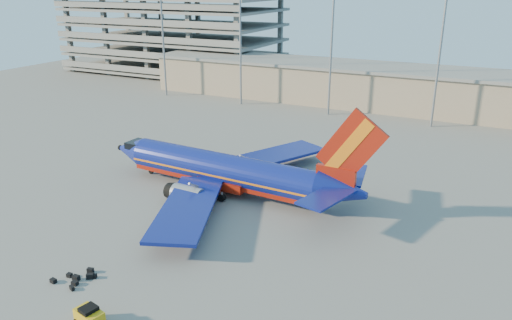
{
  "coord_description": "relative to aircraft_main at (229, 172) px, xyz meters",
  "views": [
    {
      "loc": [
        25.83,
        -48.3,
        25.56
      ],
      "look_at": [
        -0.88,
        5.11,
        4.0
      ],
      "focal_mm": 35.0,
      "sensor_mm": 36.0,
      "label": 1
    }
  ],
  "objects": [
    {
      "name": "ground",
      "position": [
        3.51,
        -2.73,
        -2.78
      ],
      "size": [
        220.0,
        220.0,
        0.0
      ],
      "primitive_type": "plane",
      "color": "slate",
      "rests_on": "ground"
    },
    {
      "name": "baggage_tug",
      "position": [
        3.21,
        -27.86,
        -1.89
      ],
      "size": [
        2.65,
        1.93,
        1.72
      ],
      "rotation": [
        0.0,
        0.0,
        -0.22
      ],
      "color": "gold",
      "rests_on": "ground"
    },
    {
      "name": "parking_garage",
      "position": [
        -58.49,
        71.32,
        8.95
      ],
      "size": [
        62.0,
        32.0,
        21.4
      ],
      "color": "slate",
      "rests_on": "ground"
    },
    {
      "name": "aircraft_main",
      "position": [
        0.0,
        0.0,
        0.0
      ],
      "size": [
        38.48,
        36.97,
        13.02
      ],
      "rotation": [
        0.0,
        0.0,
        -0.05
      ],
      "color": "navy",
      "rests_on": "ground"
    },
    {
      "name": "terminal_building",
      "position": [
        13.51,
        55.27,
        1.53
      ],
      "size": [
        122.0,
        16.0,
        8.5
      ],
      "color": "gray",
      "rests_on": "ground"
    },
    {
      "name": "luggage_pile",
      "position": [
        -2.37,
        -23.54,
        -2.57
      ],
      "size": [
        3.33,
        3.29,
        0.5
      ],
      "color": "black",
      "rests_on": "ground"
    },
    {
      "name": "light_mast_row",
      "position": [
        8.51,
        43.27,
        14.77
      ],
      "size": [
        101.6,
        1.6,
        28.65
      ],
      "color": "gray",
      "rests_on": "ground"
    }
  ]
}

